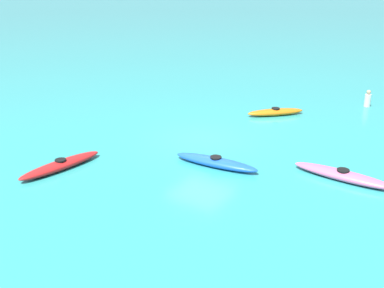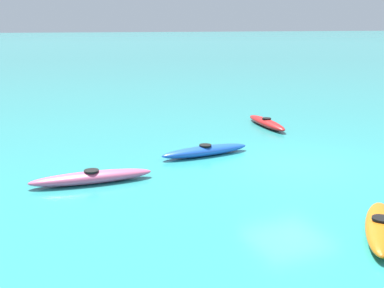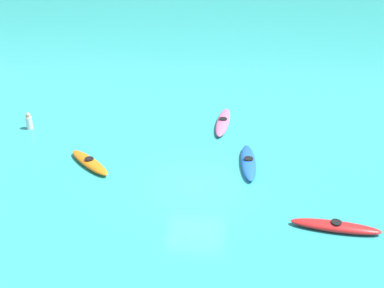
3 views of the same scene
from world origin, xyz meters
name	(u,v)px [view 2 (image 2 of 3)]	position (x,y,z in m)	size (l,w,h in m)	color
ground_plane	(291,166)	(0.00, 0.00, 0.00)	(600.00, 600.00, 0.00)	teal
kayak_blue	(205,151)	(2.14, 1.92, 0.16)	(0.85, 3.20, 0.37)	blue
kayak_orange	(381,227)	(-4.85, 1.16, 0.16)	(2.47, 2.39, 0.37)	orange
kayak_red	(266,123)	(5.32, -2.45, 0.16)	(3.26, 0.96, 0.37)	red
kayak_pink	(92,177)	(0.81, 5.98, 0.16)	(0.86, 3.38, 0.37)	pink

